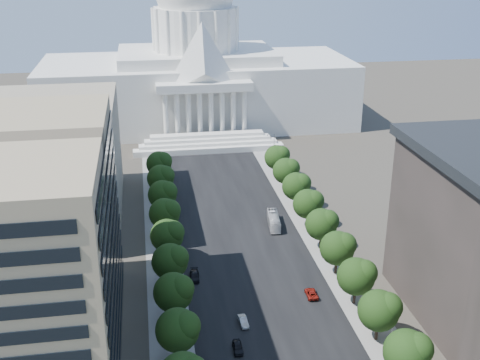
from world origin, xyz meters
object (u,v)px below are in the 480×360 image
car_dark_a (238,347)px  car_red (311,294)px  car_silver (243,321)px  city_bus (274,221)px  car_dark_b (195,276)px

car_dark_a → car_red: 23.21m
car_red → car_silver: bearing=27.2°
car_silver → city_bus: city_bus is taller
car_silver → car_red: bearing=21.3°
city_bus → car_silver: bearing=-103.6°
car_dark_a → car_silver: car_dark_a is taller
car_dark_a → car_dark_b: 26.26m
car_dark_b → city_bus: bearing=49.6°
car_silver → city_bus: (14.83, 40.87, 0.84)m
car_dark_b → city_bus: 31.98m
car_red → car_dark_b: (-23.00, 10.72, 0.08)m
city_bus → car_red: bearing=-82.6°
car_silver → car_dark_b: 19.60m
car_dark_a → city_bus: size_ratio=0.39×
car_dark_a → car_red: car_dark_a is taller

